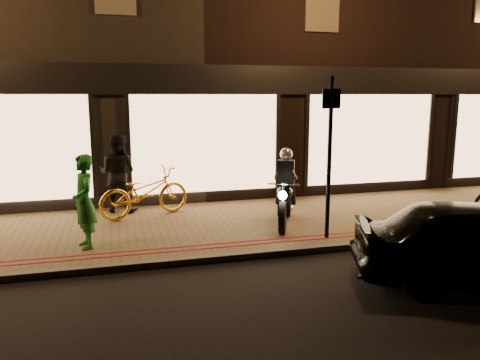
% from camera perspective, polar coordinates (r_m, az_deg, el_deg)
% --- Properties ---
extents(ground, '(90.00, 90.00, 0.00)m').
position_cam_1_polar(ground, '(8.13, 1.35, -9.71)').
color(ground, black).
rests_on(ground, ground).
extents(sidewalk, '(50.00, 4.00, 0.12)m').
position_cam_1_polar(sidewalk, '(9.95, -1.92, -5.57)').
color(sidewalk, brown).
rests_on(sidewalk, ground).
extents(kerb_stone, '(50.00, 0.14, 0.12)m').
position_cam_1_polar(kerb_stone, '(8.16, 1.25, -9.19)').
color(kerb_stone, '#59544C').
rests_on(kerb_stone, ground).
extents(red_kerb_lines, '(50.00, 0.26, 0.01)m').
position_cam_1_polar(red_kerb_lines, '(8.59, 0.30, -7.72)').
color(red_kerb_lines, maroon).
rests_on(red_kerb_lines, sidewalk).
extents(building_row, '(48.00, 10.11, 8.50)m').
position_cam_1_polar(building_row, '(16.52, -7.77, 15.31)').
color(building_row, black).
rests_on(building_row, ground).
extents(motorcycle, '(0.95, 1.82, 1.59)m').
position_cam_1_polar(motorcycle, '(9.75, 5.53, -1.86)').
color(motorcycle, black).
rests_on(motorcycle, sidewalk).
extents(sign_post, '(0.35, 0.08, 3.00)m').
position_cam_1_polar(sign_post, '(8.76, 10.87, 3.66)').
color(sign_post, black).
rests_on(sign_post, sidewalk).
extents(bicycle_gold, '(2.20, 1.42, 1.09)m').
position_cam_1_polar(bicycle_gold, '(10.54, -11.55, -1.48)').
color(bicycle_gold, gold).
rests_on(bicycle_gold, sidewalk).
extents(person_green, '(0.56, 0.70, 1.66)m').
position_cam_1_polar(person_green, '(8.61, -18.47, -2.52)').
color(person_green, '#217D2C').
rests_on(person_green, sidewalk).
extents(person_dark, '(1.08, 0.99, 1.80)m').
position_cam_1_polar(person_dark, '(11.05, -14.70, 0.79)').
color(person_dark, black).
rests_on(person_dark, sidewalk).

